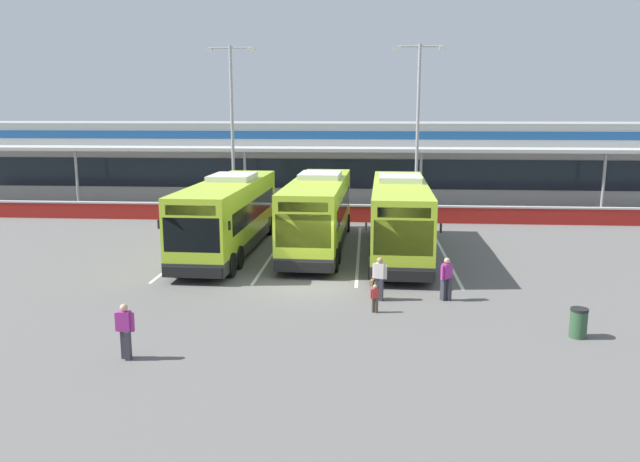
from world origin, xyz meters
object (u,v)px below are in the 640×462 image
(pedestrian_with_handbag, at_px, (379,278))
(pedestrian_near_bin, at_px, (446,277))
(pedestrian_in_dark_coat, at_px, (125,329))
(pedestrian_child, at_px, (375,297))
(litter_bin, at_px, (578,323))
(lamp_post_west, at_px, (232,121))
(coach_bus_left_centre, at_px, (318,214))
(coach_bus_centre, at_px, (399,219))
(coach_bus_leftmost, at_px, (229,217))
(lamp_post_centre, at_px, (418,121))

(pedestrian_with_handbag, distance_m, pedestrian_near_bin, 2.48)
(pedestrian_in_dark_coat, height_order, pedestrian_child, pedestrian_in_dark_coat)
(pedestrian_in_dark_coat, height_order, litter_bin, pedestrian_in_dark_coat)
(lamp_post_west, bearing_deg, coach_bus_left_centre, -56.23)
(pedestrian_child, relative_size, litter_bin, 1.08)
(pedestrian_with_handbag, height_order, pedestrian_child, pedestrian_with_handbag)
(coach_bus_centre, xyz_separation_m, pedestrian_in_dark_coat, (-8.30, -13.68, -0.91))
(coach_bus_leftmost, distance_m, lamp_post_centre, 15.28)
(coach_bus_centre, distance_m, pedestrian_near_bin, 7.57)
(coach_bus_centre, relative_size, pedestrian_with_handbag, 7.54)
(pedestrian_child, bearing_deg, litter_bin, -17.29)
(pedestrian_near_bin, bearing_deg, coach_bus_left_centre, 122.44)
(pedestrian_child, relative_size, lamp_post_west, 0.09)
(lamp_post_centre, xyz_separation_m, litter_bin, (3.41, -21.57, -5.82))
(lamp_post_centre, distance_m, litter_bin, 22.60)
(lamp_post_centre, bearing_deg, litter_bin, -81.02)
(pedestrian_child, bearing_deg, pedestrian_near_bin, 31.54)
(pedestrian_with_handbag, relative_size, lamp_post_centre, 0.15)
(pedestrian_near_bin, relative_size, lamp_post_west, 0.15)
(pedestrian_in_dark_coat, distance_m, lamp_post_west, 25.01)
(pedestrian_with_handbag, bearing_deg, pedestrian_near_bin, 3.12)
(coach_bus_centre, relative_size, pedestrian_child, 12.16)
(pedestrian_near_bin, distance_m, lamp_post_centre, 18.81)
(pedestrian_child, distance_m, lamp_post_west, 22.43)
(lamp_post_centre, bearing_deg, coach_bus_leftmost, -132.91)
(lamp_post_west, height_order, litter_bin, lamp_post_west)
(coach_bus_leftmost, relative_size, litter_bin, 13.13)
(coach_bus_centre, distance_m, lamp_post_west, 15.55)
(pedestrian_in_dark_coat, relative_size, lamp_post_west, 0.15)
(pedestrian_in_dark_coat, xyz_separation_m, pedestrian_near_bin, (9.68, 6.29, 0.00))
(coach_bus_left_centre, height_order, pedestrian_child, coach_bus_left_centre)
(lamp_post_centre, relative_size, litter_bin, 11.83)
(pedestrian_with_handbag, xyz_separation_m, pedestrian_in_dark_coat, (-7.21, -6.15, 0.02))
(pedestrian_near_bin, bearing_deg, coach_bus_leftmost, 143.10)
(coach_bus_centre, bearing_deg, pedestrian_near_bin, -79.43)
(pedestrian_near_bin, relative_size, lamp_post_centre, 0.15)
(pedestrian_in_dark_coat, bearing_deg, lamp_post_west, 94.94)
(pedestrian_with_handbag, distance_m, lamp_post_west, 21.13)
(pedestrian_near_bin, distance_m, lamp_post_west, 22.21)
(litter_bin, bearing_deg, pedestrian_child, 162.71)
(lamp_post_west, bearing_deg, coach_bus_leftmost, -79.23)
(pedestrian_near_bin, height_order, litter_bin, pedestrian_near_bin)
(coach_bus_centre, relative_size, lamp_post_centre, 1.11)
(pedestrian_child, xyz_separation_m, lamp_post_centre, (2.84, 19.63, 5.75))
(pedestrian_with_handbag, xyz_separation_m, pedestrian_child, (-0.16, -1.48, -0.32))
(coach_bus_centre, xyz_separation_m, pedestrian_near_bin, (1.38, -7.39, -0.91))
(coach_bus_leftmost, height_order, coach_bus_centre, same)
(lamp_post_west, bearing_deg, lamp_post_centre, -0.13)
(pedestrian_near_bin, bearing_deg, pedestrian_with_handbag, -176.88)
(lamp_post_west, distance_m, lamp_post_centre, 11.98)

